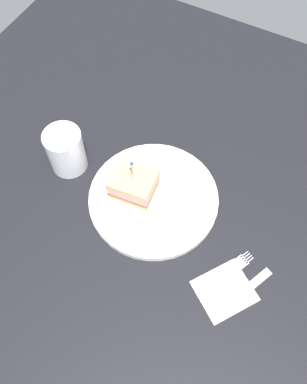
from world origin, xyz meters
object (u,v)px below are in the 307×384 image
object	(u,v)px
fork	(232,268)
knife	(247,289)
napkin	(225,291)
drink_glass	(66,152)
plate	(154,199)
sandwich_half_center	(133,184)

from	to	relation	value
fork	knife	bearing A→B (deg)	60.14
fork	knife	xyz separation A→B (cm)	(2.20, 3.83, 0.00)
fork	napkin	bearing A→B (deg)	4.76
drink_glass	knife	world-z (taller)	drink_glass
plate	sandwich_half_center	distance (cm)	5.27
drink_glass	napkin	world-z (taller)	drink_glass
drink_glass	napkin	bearing A→B (deg)	76.33
drink_glass	knife	xyz separation A→B (cm)	(7.40, 43.03, -4.21)
sandwich_half_center	knife	distance (cm)	28.71
napkin	sandwich_half_center	bearing A→B (deg)	-111.96
plate	napkin	size ratio (longest dim) A/B	2.68
sandwich_half_center	drink_glass	distance (cm)	15.56
napkin	knife	xyz separation A→B (cm)	(-2.22, 3.46, 0.10)
fork	knife	world-z (taller)	same
plate	sandwich_half_center	bearing A→B (deg)	-82.74
drink_glass	knife	bearing A→B (deg)	80.24
sandwich_half_center	drink_glass	bearing A→B (deg)	-89.79
plate	drink_glass	bearing A→B (deg)	-88.30
drink_glass	napkin	xyz separation A→B (cm)	(9.62, 39.56, -4.31)
napkin	knife	size ratio (longest dim) A/B	0.80
drink_glass	napkin	size ratio (longest dim) A/B	1.01
plate	napkin	xyz separation A→B (cm)	(10.21, 19.87, -0.62)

